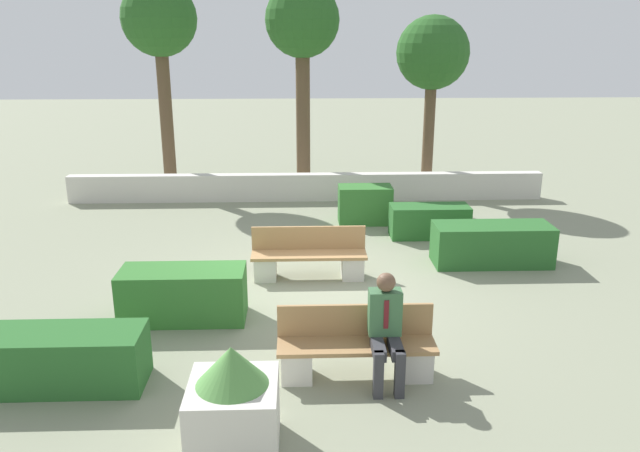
# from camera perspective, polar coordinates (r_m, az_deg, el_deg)

# --- Properties ---
(ground_plane) EXTENTS (60.00, 60.00, 0.00)m
(ground_plane) POSITION_cam_1_polar(r_m,az_deg,el_deg) (10.06, -0.68, -5.76)
(ground_plane) COLOR gray
(perimeter_wall) EXTENTS (11.49, 0.30, 0.66)m
(perimeter_wall) POSITION_cam_1_polar(r_m,az_deg,el_deg) (15.23, -1.19, 3.58)
(perimeter_wall) COLOR beige
(perimeter_wall) RESTS_ON ground_plane
(bench_front) EXTENTS (1.88, 0.49, 0.83)m
(bench_front) POSITION_cam_1_polar(r_m,az_deg,el_deg) (7.56, 3.33, -11.35)
(bench_front) COLOR #A37A4C
(bench_front) RESTS_ON ground_plane
(bench_left_side) EXTENTS (1.91, 0.48, 0.83)m
(bench_left_side) POSITION_cam_1_polar(r_m,az_deg,el_deg) (10.41, -1.02, -3.05)
(bench_left_side) COLOR #A37A4C
(bench_left_side) RESTS_ON ground_plane
(person_seated_man) EXTENTS (0.38, 0.63, 1.32)m
(person_seated_man) POSITION_cam_1_polar(r_m,az_deg,el_deg) (7.29, 6.05, -8.97)
(person_seated_man) COLOR #333338
(person_seated_man) RESTS_ON ground_plane
(hedge_block_near_left) EXTENTS (2.05, 0.75, 0.72)m
(hedge_block_near_left) POSITION_cam_1_polar(r_m,az_deg,el_deg) (11.41, 15.44, -1.63)
(hedge_block_near_left) COLOR #286028
(hedge_block_near_left) RESTS_ON ground_plane
(hedge_block_near_right) EXTENTS (1.85, 0.71, 0.68)m
(hedge_block_near_right) POSITION_cam_1_polar(r_m,az_deg,el_deg) (7.93, -22.40, -11.17)
(hedge_block_near_right) COLOR #286028
(hedge_block_near_right) RESTS_ON ground_plane
(hedge_block_mid_left) EXTENTS (1.13, 0.62, 0.81)m
(hedge_block_mid_left) POSITION_cam_1_polar(r_m,az_deg,el_deg) (13.41, 4.13, 1.97)
(hedge_block_mid_left) COLOR #33702D
(hedge_block_mid_left) RESTS_ON ground_plane
(hedge_block_mid_right) EXTENTS (1.56, 0.62, 0.64)m
(hedge_block_mid_right) POSITION_cam_1_polar(r_m,az_deg,el_deg) (12.68, 9.97, 0.44)
(hedge_block_mid_right) COLOR #286028
(hedge_block_mid_right) RESTS_ON ground_plane
(hedge_block_far_left) EXTENTS (1.76, 0.73, 0.75)m
(hedge_block_far_left) POSITION_cam_1_polar(r_m,az_deg,el_deg) (9.13, -12.39, -6.13)
(hedge_block_far_left) COLOR #33702D
(hedge_block_far_left) RESTS_ON ground_plane
(planter_corner_left) EXTENTS (0.86, 0.86, 1.13)m
(planter_corner_left) POSITION_cam_1_polar(r_m,az_deg,el_deg) (6.30, -7.93, -15.83)
(planter_corner_left) COLOR beige
(planter_corner_left) RESTS_ON ground_plane
(tree_leftmost) EXTENTS (1.83, 1.83, 5.18)m
(tree_leftmost) POSITION_cam_1_polar(r_m,az_deg,el_deg) (16.31, -14.46, 17.42)
(tree_leftmost) COLOR brown
(tree_leftmost) RESTS_ON ground_plane
(tree_center_left) EXTENTS (1.82, 1.82, 5.14)m
(tree_center_left) POSITION_cam_1_polar(r_m,az_deg,el_deg) (15.94, -1.62, 17.72)
(tree_center_left) COLOR brown
(tree_center_left) RESTS_ON ground_plane
(tree_center_right) EXTENTS (1.77, 1.77, 4.35)m
(tree_center_right) POSITION_cam_1_polar(r_m,az_deg,el_deg) (15.87, 10.25, 15.05)
(tree_center_right) COLOR brown
(tree_center_right) RESTS_ON ground_plane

